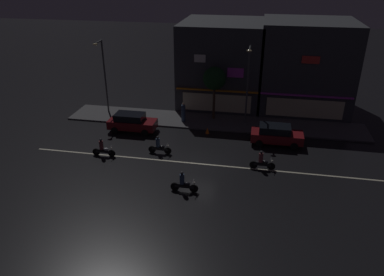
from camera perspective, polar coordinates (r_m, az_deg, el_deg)
ground_plane at (r=28.30m, az=1.09°, el=-4.01°), size 140.00×140.00×0.00m
lane_divider_stripe at (r=28.30m, az=1.09°, el=-4.00°), size 26.88×0.16×0.01m
sidewalk_far at (r=35.58m, az=3.33°, el=2.53°), size 28.30×3.93×0.14m
storefront_left_block at (r=39.96m, az=17.07°, el=10.67°), size 8.96×8.33×8.89m
storefront_center_block at (r=40.37m, az=4.74°, el=11.58°), size 8.52×9.17×8.55m
streetlamp_west at (r=37.40m, az=-13.52°, el=10.04°), size 0.44×1.64×7.23m
streetlamp_mid at (r=33.90m, az=8.63°, el=8.94°), size 0.44×1.64×7.29m
pedestrian_on_sidewalk at (r=35.20m, az=-1.35°, el=3.93°), size 0.38×0.38×1.85m
street_tree at (r=34.89m, az=3.50°, el=9.13°), size 2.16×2.16×5.10m
parked_car_near_kerb at (r=33.87m, az=-9.30°, el=2.46°), size 4.30×1.98×1.67m
parked_car_trailing at (r=31.79m, az=12.90°, el=0.54°), size 4.30×1.98×1.67m
motorcycle_lead at (r=27.80m, az=10.76°, el=-3.59°), size 1.90×0.60×1.52m
motorcycle_following at (r=29.96m, az=-13.62°, el=-1.64°), size 1.90×0.60×1.52m
motorcycle_opposite_lane at (r=24.78m, az=-1.32°, el=-7.01°), size 1.90×0.60×1.52m
motorcycle_trailing_far at (r=29.63m, az=-5.10°, el=-1.29°), size 1.90×0.60×1.52m
traffic_cone at (r=33.19m, az=2.40°, el=1.18°), size 0.36×0.36×0.55m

